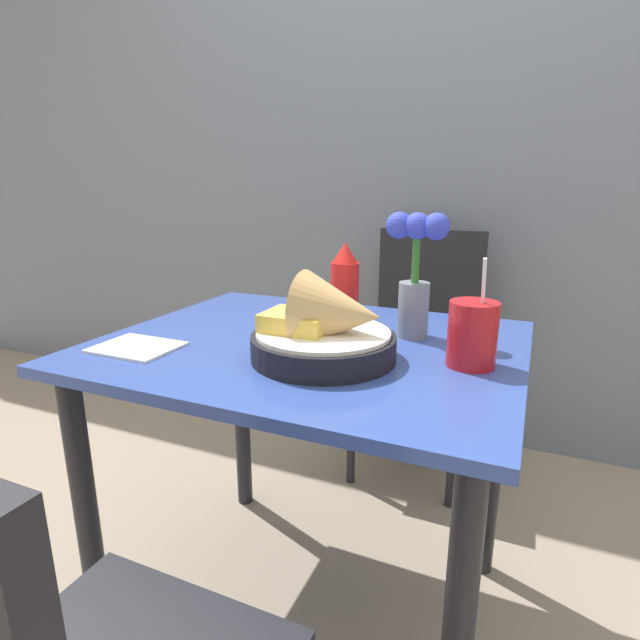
# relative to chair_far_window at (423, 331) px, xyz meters

# --- Properties ---
(ground_plane) EXTENTS (12.00, 12.00, 0.00)m
(ground_plane) POSITION_rel_chair_far_window_xyz_m (-0.08, -0.85, -0.53)
(ground_plane) COLOR gray
(wall_window) EXTENTS (7.00, 0.06, 2.60)m
(wall_window) POSITION_rel_chair_far_window_xyz_m (-0.08, 0.27, 0.77)
(wall_window) COLOR slate
(wall_window) RESTS_ON ground_plane
(dining_table) EXTENTS (0.91, 0.75, 0.73)m
(dining_table) POSITION_rel_chair_far_window_xyz_m (-0.08, -0.85, 0.08)
(dining_table) COLOR #334C9E
(dining_table) RESTS_ON ground_plane
(chair_far_window) EXTENTS (0.40, 0.40, 0.90)m
(chair_far_window) POSITION_rel_chair_far_window_xyz_m (0.00, 0.00, 0.00)
(chair_far_window) COLOR black
(chair_far_window) RESTS_ON ground_plane
(food_basket) EXTENTS (0.29, 0.29, 0.18)m
(food_basket) POSITION_rel_chair_far_window_xyz_m (0.01, -0.95, 0.26)
(food_basket) COLOR black
(food_basket) RESTS_ON dining_table
(ketchup_bottle) EXTENTS (0.07, 0.07, 0.20)m
(ketchup_bottle) POSITION_rel_chair_far_window_xyz_m (-0.06, -0.68, 0.30)
(ketchup_bottle) COLOR red
(ketchup_bottle) RESTS_ON dining_table
(drink_cup) EXTENTS (0.09, 0.09, 0.22)m
(drink_cup) POSITION_rel_chair_far_window_xyz_m (0.27, -0.87, 0.26)
(drink_cup) COLOR red
(drink_cup) RESTS_ON dining_table
(flower_vase) EXTENTS (0.14, 0.07, 0.28)m
(flower_vase) POSITION_rel_chair_far_window_xyz_m (0.12, -0.72, 0.36)
(flower_vase) COLOR gray
(flower_vase) RESTS_ON dining_table
(napkin) EXTENTS (0.17, 0.14, 0.01)m
(napkin) POSITION_rel_chair_far_window_xyz_m (-0.40, -1.05, 0.20)
(napkin) COLOR white
(napkin) RESTS_ON dining_table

